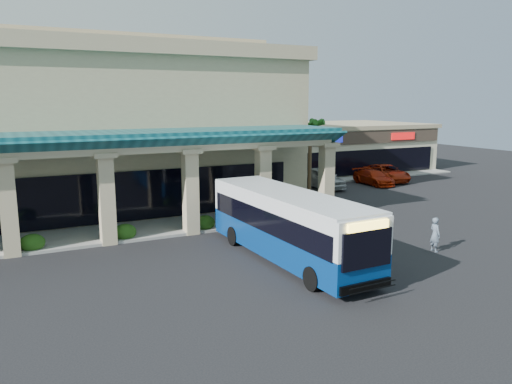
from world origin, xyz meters
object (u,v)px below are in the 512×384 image
pedestrian (435,234)px  car_silver (323,178)px  car_red (374,177)px  car_gray (386,173)px  transit_bus (288,227)px

pedestrian → car_silver: size_ratio=0.34×
car_red → car_gray: size_ratio=0.82×
transit_bus → car_silver: transit_bus is taller
car_red → car_gray: car_gray is taller
car_silver → car_gray: (7.31, 0.46, -0.11)m
transit_bus → pedestrian: (7.11, -2.10, -0.73)m
transit_bus → car_silver: (12.49, 15.50, -0.72)m
car_silver → car_gray: 7.33m
pedestrian → car_silver: bearing=-10.5°
pedestrian → car_red: bearing=-24.9°
car_red → car_gray: bearing=28.0°
car_gray → pedestrian: bearing=-116.6°
transit_bus → car_gray: (19.80, 15.96, -0.83)m
pedestrian → car_red: (10.34, 16.94, -0.20)m
car_silver → car_red: size_ratio=1.14×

